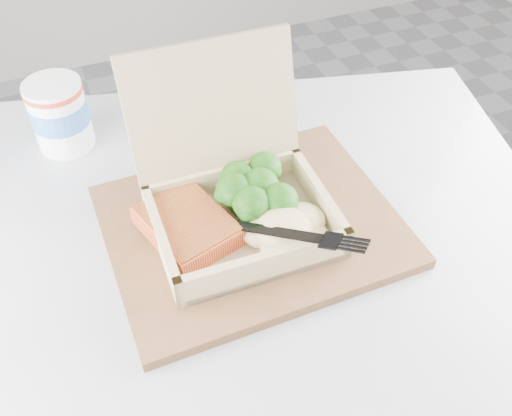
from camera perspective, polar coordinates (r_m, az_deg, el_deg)
name	(u,v)px	position (r m, az deg, el deg)	size (l,w,h in m)	color
cafe_table	(259,352)	(0.82, 0.31, -14.25)	(0.94, 0.94, 0.72)	black
serving_tray	(252,226)	(0.70, -0.45, -1.77)	(0.34, 0.28, 0.01)	brown
takeout_container	(233,186)	(0.67, -2.30, 2.19)	(0.21, 0.21, 0.19)	#A08660
salmon_fillet	(187,226)	(0.66, -6.88, -1.79)	(0.09, 0.11, 0.02)	orange
broccoli_pile	(260,190)	(0.69, 0.42, 1.78)	(0.11, 0.11, 0.04)	#31801C
mashed_potatoes	(284,229)	(0.65, 2.80, -2.13)	(0.11, 0.09, 0.04)	beige
plastic_fork	(253,224)	(0.63, -0.35, -1.63)	(0.13, 0.14, 0.03)	black
paper_cup	(59,113)	(0.84, -19.09, 8.96)	(0.08, 0.08, 0.10)	white
receipt	(242,128)	(0.85, -1.44, 7.98)	(0.07, 0.13, 0.00)	white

